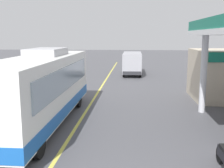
# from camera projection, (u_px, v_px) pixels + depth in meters

# --- Properties ---
(ground) EXTENTS (120.00, 120.00, 0.00)m
(ground) POSITION_uv_depth(u_px,v_px,m) (104.00, 82.00, 25.93)
(ground) COLOR #4C4C51
(lane_divider_stripe) EXTENTS (0.16, 50.00, 0.01)m
(lane_divider_stripe) POSITION_uv_depth(u_px,v_px,m) (98.00, 93.00, 21.02)
(lane_divider_stripe) COLOR #D8CC4C
(lane_divider_stripe) RESTS_ON ground
(coach_bus_main) EXTENTS (2.60, 11.04, 3.69)m
(coach_bus_main) POSITION_uv_depth(u_px,v_px,m) (42.00, 90.00, 13.46)
(coach_bus_main) COLOR white
(coach_bus_main) RESTS_ON ground
(minibus_opposing_lane) EXTENTS (2.04, 6.13, 2.44)m
(minibus_opposing_lane) POSITION_uv_depth(u_px,v_px,m) (132.00, 61.00, 30.97)
(minibus_opposing_lane) COLOR #A5A5AD
(minibus_opposing_lane) RESTS_ON ground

